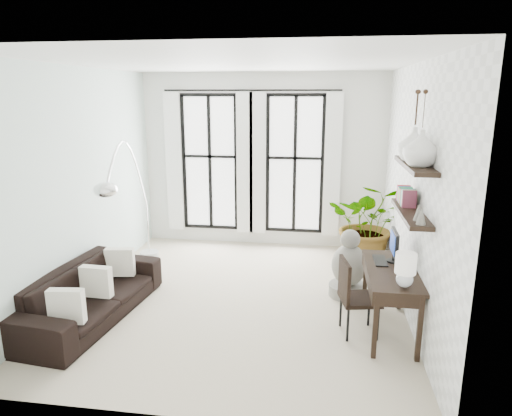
% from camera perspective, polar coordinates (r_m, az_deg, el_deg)
% --- Properties ---
extents(floor, '(5.00, 5.00, 0.00)m').
position_cam_1_polar(floor, '(6.60, -2.06, -11.19)').
color(floor, '#C3B59B').
rests_on(floor, ground).
extents(ceiling, '(5.00, 5.00, 0.00)m').
position_cam_1_polar(ceiling, '(5.98, -2.34, 17.73)').
color(ceiling, white).
rests_on(ceiling, wall_back).
extents(wall_left, '(0.00, 5.00, 5.00)m').
position_cam_1_polar(wall_left, '(6.86, -21.03, 2.92)').
color(wall_left, silver).
rests_on(wall_left, floor).
extents(wall_right, '(0.00, 5.00, 5.00)m').
position_cam_1_polar(wall_right, '(6.11, 19.07, 1.80)').
color(wall_right, white).
rests_on(wall_right, floor).
extents(wall_back, '(4.50, 0.00, 4.50)m').
position_cam_1_polar(wall_back, '(8.53, 0.85, 5.88)').
color(wall_back, white).
rests_on(wall_back, floor).
extents(windows, '(3.26, 0.13, 2.65)m').
position_cam_1_polar(windows, '(8.49, -0.56, 5.57)').
color(windows, white).
rests_on(windows, wall_back).
extents(wall_shelves, '(0.25, 1.30, 0.60)m').
position_cam_1_polar(wall_shelves, '(5.46, 18.88, 1.80)').
color(wall_shelves, black).
rests_on(wall_shelves, wall_right).
extents(sofa, '(1.13, 2.36, 0.67)m').
position_cam_1_polar(sofa, '(6.32, -20.03, -9.97)').
color(sofa, black).
rests_on(sofa, floor).
extents(throw_pillows, '(0.40, 1.52, 0.40)m').
position_cam_1_polar(throw_pillows, '(6.21, -19.33, -8.67)').
color(throw_pillows, silver).
rests_on(throw_pillows, sofa).
extents(plant, '(1.41, 1.26, 1.44)m').
position_cam_1_polar(plant, '(7.80, 13.93, -1.94)').
color(plant, '#2D7228').
rests_on(plant, floor).
extents(desk, '(0.58, 1.36, 1.20)m').
position_cam_1_polar(desk, '(5.64, 16.57, -8.11)').
color(desk, black).
rests_on(desk, floor).
extents(desk_chair, '(0.52, 0.52, 0.94)m').
position_cam_1_polar(desk_chair, '(5.61, 12.04, -10.28)').
color(desk_chair, black).
rests_on(desk_chair, floor).
extents(arc_lamp, '(0.71, 2.54, 2.19)m').
position_cam_1_polar(arc_lamp, '(6.89, -15.76, 4.34)').
color(arc_lamp, silver).
rests_on(arc_lamp, floor).
extents(buddha, '(0.55, 0.55, 0.98)m').
position_cam_1_polar(buddha, '(6.66, 11.53, -7.39)').
color(buddha, gray).
rests_on(buddha, floor).
extents(vase_a, '(0.37, 0.37, 0.38)m').
position_cam_1_polar(vase_a, '(5.10, 19.93, 7.03)').
color(vase_a, white).
rests_on(vase_a, shelf_upper).
extents(vase_b, '(0.37, 0.37, 0.38)m').
position_cam_1_polar(vase_b, '(5.49, 19.12, 7.54)').
color(vase_b, white).
rests_on(vase_b, shelf_upper).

